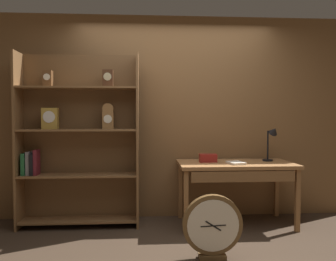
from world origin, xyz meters
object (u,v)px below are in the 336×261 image
(workbench, at_px, (236,169))
(open_repair_manual, at_px, (236,163))
(toolbox_small, at_px, (208,158))
(bookshelf, at_px, (77,142))
(round_clock_large, at_px, (212,226))
(desk_lamp, at_px, (272,139))

(workbench, relative_size, open_repair_manual, 6.22)
(toolbox_small, bearing_deg, bookshelf, 179.10)
(round_clock_large, bearing_deg, workbench, 63.42)
(bookshelf, relative_size, open_repair_manual, 9.32)
(workbench, xyz_separation_m, open_repair_manual, (-0.03, -0.10, 0.09))
(toolbox_small, bearing_deg, workbench, -13.45)
(toolbox_small, bearing_deg, round_clock_large, -98.14)
(desk_lamp, relative_size, open_repair_manual, 2.02)
(bookshelf, bearing_deg, desk_lamp, 0.06)
(open_repair_manual, bearing_deg, toolbox_small, 137.35)
(bookshelf, relative_size, toolbox_small, 9.95)
(bookshelf, xyz_separation_m, toolbox_small, (1.57, -0.02, -0.20))
(workbench, bearing_deg, bookshelf, 176.92)
(toolbox_small, distance_m, round_clock_large, 1.14)
(workbench, height_order, round_clock_large, workbench)
(desk_lamp, distance_m, open_repair_manual, 0.61)
(toolbox_small, relative_size, open_repair_manual, 0.94)
(desk_lamp, height_order, open_repair_manual, desk_lamp)
(desk_lamp, height_order, round_clock_large, desk_lamp)
(bookshelf, xyz_separation_m, workbench, (1.89, -0.10, -0.33))
(workbench, height_order, toolbox_small, toolbox_small)
(toolbox_small, bearing_deg, open_repair_manual, -31.12)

